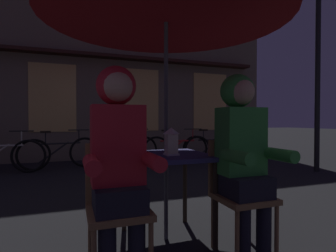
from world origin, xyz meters
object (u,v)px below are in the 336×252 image
at_px(cafe_table, 166,166).
at_px(patio_umbrella, 166,0).
at_px(bicycle_fourth, 123,150).
at_px(bicycle_furthest, 214,148).
at_px(chair_left, 117,200).
at_px(chair_right, 238,188).
at_px(person_left_hooded, 118,148).
at_px(bicycle_fifth, 177,149).
at_px(street_lamp, 318,37).
at_px(bicycle_third, 60,153).
at_px(person_right_hooded, 243,144).
at_px(lantern, 171,141).

relative_size(cafe_table, patio_umbrella, 0.32).
bearing_deg(bicycle_fourth, bicycle_furthest, -4.19).
bearing_deg(chair_left, chair_right, 0.00).
relative_size(person_left_hooded, bicycle_fifth, 0.84).
distance_m(street_lamp, bicycle_third, 5.83).
height_order(street_lamp, bicycle_fourth, street_lamp).
relative_size(cafe_table, person_right_hooded, 0.53).
bearing_deg(bicycle_third, bicycle_fifth, -3.37).
bearing_deg(chair_left, person_right_hooded, -3.39).
xyz_separation_m(lantern, bicycle_fifth, (1.59, 3.90, -0.51)).
distance_m(bicycle_fifth, bicycle_furthest, 0.99).
xyz_separation_m(chair_left, chair_right, (0.96, 0.00, 0.00)).
bearing_deg(street_lamp, cafe_table, -153.74).
height_order(chair_right, person_right_hooded, person_right_hooded).
height_order(person_left_hooded, bicycle_furthest, person_left_hooded).
relative_size(street_lamp, bicycle_furthest, 2.31).
xyz_separation_m(lantern, chair_left, (-0.50, -0.28, -0.37)).
relative_size(patio_umbrella, chair_right, 2.66).
xyz_separation_m(chair_left, person_left_hooded, (-0.00, -0.06, 0.36)).
height_order(lantern, bicycle_fourth, lantern).
distance_m(chair_left, bicycle_fourth, 4.43).
distance_m(chair_right, bicycle_fifth, 4.33).
relative_size(patio_umbrella, person_right_hooded, 1.65).
relative_size(patio_umbrella, person_left_hooded, 1.65).
bearing_deg(bicycle_fifth, bicycle_fourth, 172.23).
relative_size(chair_right, bicycle_fourth, 0.52).
xyz_separation_m(person_right_hooded, street_lamp, (3.42, 2.35, 1.87)).
relative_size(street_lamp, bicycle_third, 2.34).
xyz_separation_m(patio_umbrella, bicycle_furthest, (2.60, 3.82, -1.71)).
height_order(lantern, chair_right, lantern).
xyz_separation_m(person_left_hooded, person_right_hooded, (0.96, 0.00, 0.00)).
bearing_deg(bicycle_fifth, street_lamp, -39.39).
bearing_deg(chair_right, bicycle_furthest, 63.16).
bearing_deg(person_right_hooded, chair_right, 90.00).
bearing_deg(chair_left, lantern, 29.68).
relative_size(chair_right, person_right_hooded, 0.62).
bearing_deg(person_right_hooded, lantern, 143.80).
relative_size(bicycle_third, bicycle_fourth, 0.99).
height_order(chair_left, chair_right, same).
bearing_deg(bicycle_third, patio_umbrella, -75.66).
bearing_deg(lantern, street_lamp, 27.36).
relative_size(chair_left, bicycle_furthest, 0.52).
bearing_deg(person_right_hooded, street_lamp, 34.48).
bearing_deg(lantern, person_left_hooded, -145.61).
xyz_separation_m(patio_umbrella, chair_right, (0.48, -0.37, -1.57)).
height_order(person_right_hooded, bicycle_fourth, person_right_hooded).
bearing_deg(person_left_hooded, bicycle_furthest, 54.05).
distance_m(chair_right, person_left_hooded, 1.03).
bearing_deg(cafe_table, person_left_hooded, -138.43).
xyz_separation_m(chair_left, bicycle_furthest, (3.08, 4.19, -0.14)).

